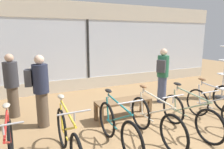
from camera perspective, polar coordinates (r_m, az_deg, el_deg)
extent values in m
plane|color=#99754C|center=(4.38, 11.40, -16.96)|extent=(24.00, 24.00, 0.00)
cube|color=beige|center=(7.71, -6.69, -2.49)|extent=(12.00, 0.08, 0.45)
cube|color=silver|center=(7.51, -6.92, 7.19)|extent=(12.00, 0.04, 2.15)
cube|color=beige|center=(7.53, -7.18, 17.68)|extent=(12.00, 0.08, 0.60)
cube|color=black|center=(7.48, -6.85, 7.18)|extent=(0.08, 0.02, 2.15)
torus|color=black|center=(3.85, -27.03, -16.37)|extent=(0.05, 0.70, 0.70)
cylinder|color=red|center=(3.26, -27.65, -16.85)|extent=(0.03, 0.93, 0.51)
cylinder|color=red|center=(3.71, -27.38, -13.35)|extent=(0.03, 0.11, 0.49)
cylinder|color=red|center=(3.18, -28.09, -12.20)|extent=(0.03, 0.86, 0.10)
cylinder|color=red|center=(3.65, -27.11, -17.95)|extent=(0.03, 0.45, 0.03)
cylinder|color=#B2B2B7|center=(3.56, -27.86, -9.05)|extent=(0.02, 0.02, 0.14)
ellipsoid|color=#B2A893|center=(3.54, -27.98, -7.83)|extent=(0.11, 0.22, 0.06)
cylinder|color=#B2B2B7|center=(2.75, -28.66, -13.78)|extent=(0.02, 0.02, 0.12)
cylinder|color=#ADADB2|center=(2.72, -28.78, -12.63)|extent=(0.46, 0.02, 0.02)
torus|color=black|center=(3.92, -14.16, -14.60)|extent=(0.05, 0.74, 0.74)
cylinder|color=gold|center=(3.31, -12.37, -14.92)|extent=(0.03, 0.99, 0.51)
cylinder|color=gold|center=(3.78, -14.21, -11.58)|extent=(0.03, 0.11, 0.49)
cylinder|color=gold|center=(3.23, -12.71, -10.32)|extent=(0.03, 0.91, 0.10)
cylinder|color=gold|center=(3.71, -13.40, -16.13)|extent=(0.03, 0.48, 0.03)
cylinder|color=#B2B2B7|center=(3.64, -14.33, -7.31)|extent=(0.02, 0.02, 0.14)
ellipsoid|color=#B2A893|center=(3.61, -14.39, -6.11)|extent=(0.11, 0.22, 0.06)
cylinder|color=#B2B2B7|center=(2.78, -10.67, -11.75)|extent=(0.02, 0.02, 0.12)
cylinder|color=#ADADB2|center=(2.76, -10.72, -10.60)|extent=(0.46, 0.02, 0.02)
torus|color=black|center=(4.15, -1.48, -12.78)|extent=(0.05, 0.73, 0.73)
torus|color=black|center=(3.37, 5.71, -18.95)|extent=(0.05, 0.73, 0.73)
cylinder|color=#1E7A7F|center=(3.62, 2.00, -12.44)|extent=(0.03, 0.92, 0.51)
cylinder|color=#1E7A7F|center=(4.03, -1.26, -9.87)|extent=(0.03, 0.11, 0.49)
cylinder|color=#1E7A7F|center=(3.54, 1.81, -8.18)|extent=(0.03, 0.85, 0.10)
cylinder|color=#1E7A7F|center=(3.97, -0.14, -13.97)|extent=(0.03, 0.44, 0.03)
cylinder|color=#B2B2B7|center=(3.89, -1.04, -5.81)|extent=(0.02, 0.02, 0.14)
ellipsoid|color=black|center=(3.87, -1.04, -4.67)|extent=(0.11, 0.22, 0.06)
cylinder|color=#B2B2B7|center=(3.16, 5.36, -8.86)|extent=(0.02, 0.02, 0.12)
cylinder|color=#ADADB2|center=(3.14, 5.38, -7.83)|extent=(0.46, 0.02, 0.02)
torus|color=black|center=(4.51, 8.10, -10.90)|extent=(0.05, 0.73, 0.73)
torus|color=black|center=(3.77, 17.15, -16.00)|extent=(0.05, 0.73, 0.73)
cylinder|color=beige|center=(4.00, 12.67, -10.33)|extent=(0.03, 0.98, 0.51)
cylinder|color=beige|center=(4.39, 8.48, -8.17)|extent=(0.03, 0.11, 0.49)
cylinder|color=beige|center=(3.93, 12.58, -6.46)|extent=(0.03, 0.90, 0.10)
cylinder|color=beige|center=(4.33, 9.84, -11.92)|extent=(0.03, 0.47, 0.03)
cylinder|color=#B2B2B7|center=(4.27, 8.90, -4.40)|extent=(0.02, 0.02, 0.14)
ellipsoid|color=brown|center=(4.25, 8.93, -3.36)|extent=(0.11, 0.22, 0.06)
cylinder|color=#B2B2B7|center=(3.58, 17.08, -6.90)|extent=(0.02, 0.02, 0.12)
cylinder|color=#ADADB2|center=(3.56, 17.14, -5.99)|extent=(0.46, 0.02, 0.02)
torus|color=black|center=(4.93, 17.08, -9.51)|extent=(0.05, 0.70, 0.70)
torus|color=black|center=(4.32, 26.12, -13.27)|extent=(0.05, 0.70, 0.70)
cylinder|color=gray|center=(4.50, 21.86, -8.62)|extent=(0.03, 0.92, 0.51)
cylinder|color=gray|center=(4.82, 17.57, -6.98)|extent=(0.03, 0.11, 0.49)
cylinder|color=gray|center=(4.43, 21.84, -5.17)|extent=(0.03, 0.85, 0.10)
cylinder|color=gray|center=(4.78, 18.89, -10.29)|extent=(0.03, 0.44, 0.03)
cylinder|color=#B2B2B7|center=(4.71, 18.12, -3.52)|extent=(0.02, 0.02, 0.14)
ellipsoid|color=black|center=(4.69, 18.18, -2.58)|extent=(0.11, 0.22, 0.06)
cylinder|color=#B2B2B7|center=(4.15, 26.21, -5.28)|extent=(0.02, 0.02, 0.12)
cylinder|color=#ADADB2|center=(4.13, 26.28, -4.48)|extent=(0.46, 0.02, 0.02)
torus|color=black|center=(5.60, 23.17, -7.38)|extent=(0.04, 0.70, 0.70)
cylinder|color=#BCBCC1|center=(5.21, 27.90, -6.43)|extent=(0.03, 0.96, 0.51)
cylinder|color=#BCBCC1|center=(5.51, 23.67, -5.12)|extent=(0.03, 0.11, 0.49)
cylinder|color=#BCBCC1|center=(5.15, 27.92, -3.42)|extent=(0.03, 0.88, 0.10)
cylinder|color=#BCBCC1|center=(5.46, 24.98, -8.01)|extent=(0.03, 0.46, 0.03)
cylinder|color=#B2B2B7|center=(5.41, 24.25, -2.06)|extent=(0.02, 0.02, 0.14)
ellipsoid|color=brown|center=(5.39, 24.32, -1.24)|extent=(0.11, 0.22, 0.06)
torus|color=black|center=(6.23, 29.43, -5.97)|extent=(0.05, 0.72, 0.72)
cylinder|color=#333333|center=(7.60, 28.77, -5.72)|extent=(0.48, 0.48, 0.03)
cylinder|color=silver|center=(7.41, 29.42, 0.86)|extent=(0.04, 0.04, 1.80)
cylinder|color=white|center=(7.51, 29.02, -3.26)|extent=(0.40, 0.40, 0.02)
cylinder|color=white|center=(7.42, 29.35, 0.11)|extent=(0.40, 0.40, 0.02)
cube|color=brown|center=(4.96, 3.30, -7.52)|extent=(1.40, 0.44, 0.05)
cube|color=brown|center=(4.63, -3.00, -12.13)|extent=(0.08, 0.08, 0.43)
cube|color=brown|center=(5.24, 10.67, -9.48)|extent=(0.08, 0.08, 0.43)
cube|color=brown|center=(4.94, -4.61, -10.60)|extent=(0.08, 0.08, 0.43)
cube|color=brown|center=(5.51, 8.47, -8.33)|extent=(0.08, 0.08, 0.43)
cylinder|color=#424C6B|center=(6.34, 14.05, -4.15)|extent=(0.36, 0.36, 0.81)
cylinder|color=#286647|center=(6.19, 14.37, 2.32)|extent=(0.48, 0.48, 0.64)
sphere|color=beige|center=(6.14, 14.57, 6.23)|extent=(0.21, 0.21, 0.21)
cube|color=#38383D|center=(5.95, 13.86, 2.30)|extent=(0.26, 0.28, 0.36)
cylinder|color=brown|center=(4.83, -19.20, -9.44)|extent=(0.31, 0.31, 0.80)
cylinder|color=#23283D|center=(4.63, -19.78, -1.12)|extent=(0.40, 0.40, 0.63)
sphere|color=beige|center=(4.56, -20.13, 4.02)|extent=(0.21, 0.21, 0.21)
cube|color=#38383D|center=(4.66, -22.73, -0.87)|extent=(0.19, 0.26, 0.36)
cylinder|color=brown|center=(5.65, -26.33, -7.04)|extent=(0.37, 0.37, 0.78)
cylinder|color=#333338|center=(5.48, -26.97, -0.03)|extent=(0.48, 0.48, 0.62)
sphere|color=tan|center=(5.43, -27.36, 4.23)|extent=(0.20, 0.20, 0.20)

